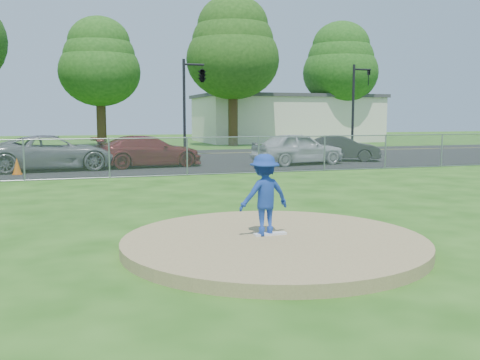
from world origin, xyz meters
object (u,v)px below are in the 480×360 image
object	(u,v)px
traffic_signal_center	(200,77)
pitcher	(264,195)
tree_center	(100,62)
traffic_signal_right	(356,100)
parked_car_darkred	(148,151)
tree_right	(233,48)
traffic_cone	(17,166)
commercial_building	(286,118)
parked_car_gray	(54,153)
parked_car_pearl	(298,148)
parked_car_charcoal	(341,148)
tree_far_right	(340,63)

from	to	relation	value
traffic_signal_center	pitcher	xyz separation A→B (m)	(-4.07, -21.76, -3.67)
tree_center	traffic_signal_right	xyz separation A→B (m)	(15.24, -12.00, -3.11)
parked_car_darkred	tree_right	bearing A→B (deg)	-36.18
pitcher	traffic_signal_right	bearing A→B (deg)	-131.83
traffic_signal_center	traffic_cone	bearing A→B (deg)	-140.98
commercial_building	traffic_signal_center	size ratio (longest dim) A/B	2.93
pitcher	parked_car_darkred	world-z (taller)	pitcher
commercial_building	parked_car_gray	xyz separation A→B (m)	(-20.08, -22.17, -1.39)
tree_right	traffic_signal_right	xyz separation A→B (m)	(5.24, -10.00, -4.29)
parked_car_gray	parked_car_darkred	size ratio (longest dim) A/B	1.10
tree_right	parked_car_pearl	distance (m)	18.33
parked_car_gray	traffic_signal_right	bearing A→B (deg)	-76.22
traffic_cone	parked_car_pearl	world-z (taller)	parked_car_pearl
parked_car_gray	parked_car_charcoal	world-z (taller)	parked_car_gray
tree_far_right	parked_car_charcoal	distance (m)	22.00
pitcher	parked_car_gray	world-z (taller)	pitcher
traffic_cone	tree_center	bearing A→B (deg)	77.23
parked_car_gray	tree_right	bearing A→B (deg)	-43.81
tree_far_right	parked_car_darkred	xyz separation A→B (m)	(-19.95, -18.91, -6.33)
parked_car_gray	parked_car_darkred	xyz separation A→B (m)	(4.13, 0.26, -0.04)
tree_right	parked_car_darkred	xyz separation A→B (m)	(-8.95, -15.91, -6.92)
traffic_signal_center	parked_car_pearl	distance (m)	8.49
traffic_signal_center	parked_car_pearl	size ratio (longest dim) A/B	1.23
traffic_cone	parked_car_pearl	bearing A→B (deg)	3.39
tree_far_right	traffic_cone	world-z (taller)	tree_far_right
parked_car_pearl	parked_car_gray	bearing A→B (deg)	77.65
commercial_building	traffic_cone	world-z (taller)	commercial_building
parked_car_pearl	parked_car_charcoal	xyz separation A→B (m)	(3.03, 1.27, -0.11)
tree_right	parked_car_gray	distance (m)	21.91
parked_car_pearl	tree_right	bearing A→B (deg)	-14.99
traffic_cone	parked_car_darkred	xyz separation A→B (m)	(5.50, 1.73, 0.38)
parked_car_darkred	parked_car_pearl	bearing A→B (deg)	-104.72
pitcher	traffic_cone	distance (m)	15.12
commercial_building	tree_right	bearing A→B (deg)	-139.40
parked_car_darkred	parked_car_charcoal	distance (m)	10.12
traffic_signal_right	commercial_building	bearing A→B (deg)	83.71
commercial_building	parked_car_pearl	distance (m)	24.59
tree_right	parked_car_darkred	world-z (taller)	tree_right
commercial_building	pitcher	size ratio (longest dim) A/B	11.14
tree_far_right	parked_car_pearl	world-z (taller)	tree_far_right
commercial_building	parked_car_charcoal	bearing A→B (deg)	-105.11
tree_center	parked_car_gray	bearing A→B (deg)	-99.63
pitcher	traffic_cone	xyz separation A→B (m)	(-5.35, 14.13, -0.59)
tree_far_right	parked_car_charcoal	bearing A→B (deg)	-117.85
tree_far_right	parked_car_pearl	distance (m)	24.51
tree_right	parked_car_darkred	bearing A→B (deg)	-119.36
tree_right	traffic_signal_center	size ratio (longest dim) A/B	2.08
traffic_signal_center	traffic_cone	xyz separation A→B (m)	(-9.42, -7.63, -4.26)
tree_center	parked_car_charcoal	world-z (taller)	tree_center
pitcher	parked_car_charcoal	world-z (taller)	pitcher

